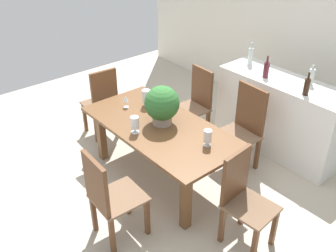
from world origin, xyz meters
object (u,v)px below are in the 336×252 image
wine_bottle_clear (307,86)px  chair_near_right (108,195)px  kitchen_counter (280,115)px  crystal_vase_right (135,123)px  dining_table (160,134)px  flower_centerpiece (162,104)px  chair_head_end (102,101)px  chair_far_left (196,101)px  wine_glass (126,99)px  wine_bottle_green (250,56)px  wine_bottle_tall (311,77)px  crystal_vase_left (208,137)px  crystal_vase_center_near (146,96)px  wine_bottle_dark (266,69)px  chair_far_right (244,124)px  chair_foot_end (243,196)px

wine_bottle_clear → chair_near_right: bearing=-100.7°
wine_bottle_clear → kitchen_counter: bearing=155.6°
wine_bottle_clear → crystal_vase_right: bearing=-118.1°
dining_table → flower_centerpiece: bearing=109.5°
kitchen_counter → flower_centerpiece: bearing=-108.3°
dining_table → flower_centerpiece: size_ratio=4.19×
flower_centerpiece → crystal_vase_right: size_ratio=2.31×
chair_head_end → chair_far_left: bearing=144.6°
wine_glass → wine_bottle_green: bearing=74.2°
wine_bottle_tall → wine_glass: bearing=-127.5°
wine_glass → wine_bottle_tall: bearing=52.5°
chair_near_right → crystal_vase_left: size_ratio=5.39×
chair_far_left → flower_centerpiece: bearing=-62.6°
kitchen_counter → crystal_vase_center_near: bearing=-123.9°
wine_bottle_green → wine_bottle_dark: (0.39, -0.17, -0.02)m
crystal_vase_center_near → chair_head_end: bearing=-166.9°
crystal_vase_right → chair_far_right: bearing=69.0°
chair_near_right → wine_bottle_green: 2.75m
crystal_vase_left → wine_bottle_tall: bearing=85.4°
chair_foot_end → wine_bottle_tall: 1.88m
dining_table → chair_far_right: chair_far_right is taller
flower_centerpiece → wine_glass: flower_centerpiece is taller
wine_bottle_green → wine_bottle_clear: 1.02m
kitchen_counter → dining_table: bearing=-107.2°
kitchen_counter → wine_bottle_tall: (0.26, 0.11, 0.60)m
flower_centerpiece → wine_bottle_green: wine_bottle_green is taller
wine_bottle_clear → flower_centerpiece: bearing=-122.7°
chair_far_left → flower_centerpiece: 1.09m
crystal_vase_right → wine_bottle_green: (-0.06, 1.96, 0.26)m
chair_near_right → wine_bottle_dark: (-0.14, 2.46, 0.55)m
chair_foot_end → crystal_vase_right: (-1.29, -0.29, 0.31)m
chair_near_right → wine_bottle_green: (-0.54, 2.63, 0.57)m
wine_bottle_tall → chair_near_right: bearing=-97.2°
crystal_vase_right → kitchen_counter: size_ratio=0.12×
wine_bottle_tall → crystal_vase_right: bearing=-111.9°
dining_table → chair_head_end: size_ratio=1.84×
crystal_vase_right → chair_foot_end: bearing=12.8°
dining_table → chair_near_right: chair_near_right is taller
chair_far_left → wine_bottle_dark: bearing=40.4°
chair_far_right → wine_bottle_dark: (-0.16, 0.52, 0.52)m
chair_far_right → kitchen_counter: (0.07, 0.64, -0.09)m
chair_head_end → wine_bottle_dark: (1.52, 1.50, 0.54)m
chair_far_right → wine_bottle_green: 1.03m
chair_far_left → chair_head_end: chair_head_end is taller
wine_glass → chair_far_right: bearing=44.4°
crystal_vase_center_near → crystal_vase_right: size_ratio=1.07×
kitchen_counter → wine_bottle_dark: 0.65m
crystal_vase_left → crystal_vase_right: (-0.68, -0.42, 0.01)m
dining_table → wine_bottle_clear: wine_bottle_clear is taller
chair_near_right → chair_far_left: (-0.84, 1.94, 0.00)m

